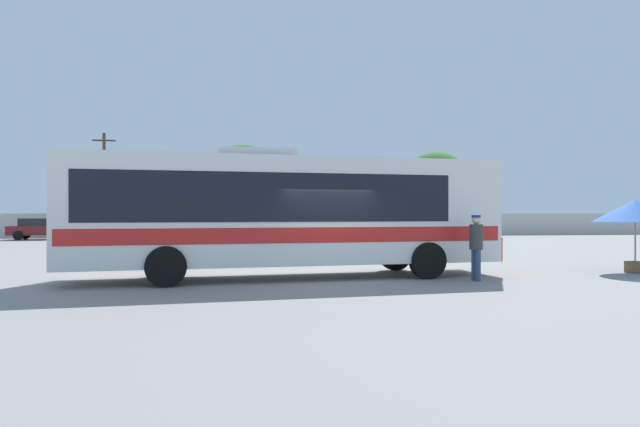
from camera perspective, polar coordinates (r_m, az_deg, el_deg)
name	(u,v)px	position (r m, az deg, el deg)	size (l,w,h in m)	color
ground_plane	(293,254)	(25.60, -2.70, -4.12)	(300.00, 300.00, 0.00)	gray
perimeter_wall	(270,225)	(45.03, -5.04, -1.15)	(80.00, 0.30, 1.81)	beige
coach_bus_white_red	(283,210)	(16.21, -3.75, 0.34)	(12.48, 3.85, 3.65)	white
attendant_by_bus_door	(476,243)	(16.09, 15.49, -2.92)	(0.42, 0.42, 1.81)	#33476B
vendor_umbrella_near_gate_blue	(635,212)	(20.12, 29.24, 0.17)	(2.50, 2.50, 2.28)	gray
parked_car_leftmost_maroon	(42,228)	(43.81, -26.28, -1.35)	(4.43, 2.27, 1.48)	maroon
parked_car_second_dark_blue	(127,228)	(42.76, -18.93, -1.41)	(4.48, 2.17, 1.42)	navy
parked_car_third_dark_blue	(218,228)	(41.11, -10.22, -1.46)	(4.46, 2.17, 1.43)	navy
parked_car_rightmost_maroon	(327,228)	(41.73, 0.68, -1.43)	(4.70, 2.22, 1.44)	maroon
utility_pole_near	(104,182)	(48.35, -20.98, 2.97)	(1.80, 0.24, 8.25)	#4C3823
roadside_tree_left	(114,174)	(53.16, -20.06, 3.73)	(4.81, 4.81, 7.31)	brown
roadside_tree_midleft	(243,173)	(48.15, -7.74, 4.07)	(5.58, 5.58, 7.60)	brown
roadside_tree_midright	(337,177)	(51.58, 1.76, 3.67)	(4.06, 4.06, 6.85)	brown
roadside_tree_right	(436,178)	(52.65, 11.66, 3.49)	(5.68, 5.68, 7.43)	brown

